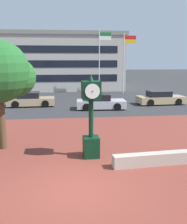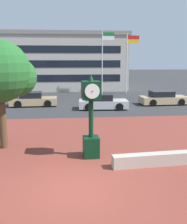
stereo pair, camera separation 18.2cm
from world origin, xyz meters
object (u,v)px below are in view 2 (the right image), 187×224
street_clock (91,117)px  flagpole_primary (103,57)px  car_street_near (163,98)px  flagpole_secondary (128,58)px  car_street_far (103,102)px  plaza_tree (3,73)px  car_street_distant (33,100)px  civic_building (43,61)px

street_clock → flagpole_primary: (3.35, 20.70, 2.69)m
car_street_near → flagpole_primary: flagpole_primary is taller
flagpole_secondary → car_street_far: bearing=-114.2°
plaza_tree → car_street_distant: 11.70m
car_street_far → flagpole_secondary: 11.40m
flagpole_primary → flagpole_secondary: size_ratio=1.05×
street_clock → car_street_distant: size_ratio=0.85×
street_clock → civic_building: (-4.63, 29.42, 2.12)m
street_clock → civic_building: civic_building is taller
plaza_tree → car_street_distant: size_ratio=1.21×
flagpole_primary → car_street_far: bearing=-98.1°
car_street_distant → street_clock: bearing=16.3°
car_street_far → car_street_distant: bearing=-106.0°
car_street_near → flagpole_primary: size_ratio=0.59×
car_street_distant → car_street_near: bearing=86.7°
civic_building → car_street_far: bearing=-70.5°
car_street_distant → civic_building: civic_building is taller
street_clock → flagpole_secondary: size_ratio=0.49×
car_street_far → civic_building: (-6.59, 18.55, 3.31)m
car_street_far → street_clock: bearing=-7.2°
plaza_tree → car_street_distant: (-0.24, 11.31, -2.97)m
car_street_near → flagpole_secondary: bearing=-172.0°
car_street_distant → flagpole_secondary: flagpole_secondary is taller
car_street_near → flagpole_primary: 10.10m
car_street_distant → civic_building: size_ratio=0.18×
plaza_tree → car_street_far: bearing=57.6°
street_clock → civic_building: size_ratio=0.15×
street_clock → flagpole_primary: 21.14m
car_street_far → flagpole_primary: (1.39, 9.82, 3.89)m
car_street_near → car_street_far: same height
street_clock → flagpole_primary: size_ratio=0.47×
plaza_tree → car_street_near: bearing=42.7°
car_street_distant → flagpole_primary: flagpole_primary is taller
car_street_near → car_street_distant: (-12.05, 0.40, -0.00)m
plaza_tree → civic_building: (-0.74, 27.76, 0.34)m
car_street_distant → flagpole_primary: 11.43m
civic_building → flagpole_secondary: bearing=-38.4°
car_street_far → car_street_distant: size_ratio=1.00×
car_street_near → car_street_distant: same height
flagpole_secondary → civic_building: bearing=141.6°
car_street_near → civic_building: 21.27m
plaza_tree → civic_building: civic_building is taller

